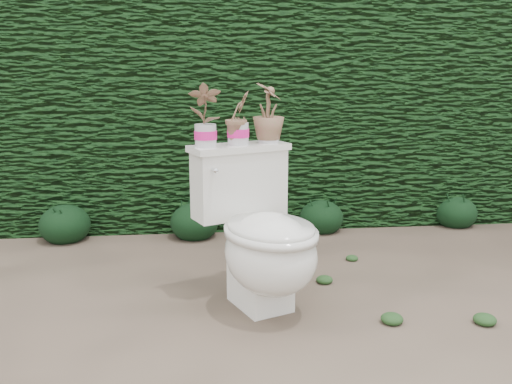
{
  "coord_description": "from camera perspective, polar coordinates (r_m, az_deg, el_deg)",
  "views": [
    {
      "loc": [
        -0.46,
        -2.78,
        1.18
      ],
      "look_at": [
        -0.17,
        -0.05,
        0.55
      ],
      "focal_mm": 40.0,
      "sensor_mm": 36.0,
      "label": 1
    }
  ],
  "objects": [
    {
      "name": "hedge",
      "position": [
        4.42,
        -0.03,
        7.96
      ],
      "size": [
        8.0,
        1.0,
        1.6
      ],
      "primitive_type": "cube",
      "color": "#173E14",
      "rests_on": "ground"
    },
    {
      "name": "potted_plant_right",
      "position": [
        2.91,
        1.26,
        7.78
      ],
      "size": [
        0.17,
        0.17,
        0.29
      ],
      "primitive_type": "imported",
      "rotation": [
        0.0,
        0.0,
        1.49
      ],
      "color": "#307C26",
      "rests_on": "toilet"
    },
    {
      "name": "ground",
      "position": [
        3.05,
        3.16,
        -9.86
      ],
      "size": [
        60.0,
        60.0,
        0.0
      ],
      "primitive_type": "plane",
      "color": "#72604E",
      "rests_on": "ground"
    },
    {
      "name": "liriope_clump_4",
      "position": [
        4.44,
        19.38,
        -1.62
      ],
      "size": [
        0.3,
        0.3,
        0.24
      ],
      "primitive_type": "ellipsoid",
      "color": "black",
      "rests_on": "ground"
    },
    {
      "name": "potted_plant_center",
      "position": [
        2.83,
        -1.81,
        7.26
      ],
      "size": [
        0.17,
        0.17,
        0.25
      ],
      "primitive_type": "imported",
      "rotation": [
        0.0,
        0.0,
        0.8
      ],
      "color": "#307C26",
      "rests_on": "toilet"
    },
    {
      "name": "liriope_clump_2",
      "position": [
        3.93,
        -6.18,
        -2.63
      ],
      "size": [
        0.33,
        0.33,
        0.26
      ],
      "primitive_type": "ellipsoid",
      "color": "black",
      "rests_on": "ground"
    },
    {
      "name": "potted_plant_left",
      "position": [
        2.76,
        -5.11,
        7.53
      ],
      "size": [
        0.16,
        0.11,
        0.29
      ],
      "primitive_type": "imported",
      "rotation": [
        0.0,
        0.0,
        3.08
      ],
      "color": "#307C26",
      "rests_on": "toilet"
    },
    {
      "name": "liriope_clump_3",
      "position": [
        4.08,
        6.56,
        -2.17
      ],
      "size": [
        0.31,
        0.31,
        0.25
      ],
      "primitive_type": "ellipsoid",
      "color": "black",
      "rests_on": "ground"
    },
    {
      "name": "house_wall",
      "position": [
        8.88,
        0.91,
        18.17
      ],
      "size": [
        8.0,
        3.5,
        4.0
      ],
      "primitive_type": "cube",
      "color": "silver",
      "rests_on": "ground"
    },
    {
      "name": "toilet",
      "position": [
        2.74,
        0.61,
        -4.61
      ],
      "size": [
        0.68,
        0.8,
        0.78
      ],
      "rotation": [
        0.0,
        0.0,
        0.39
      ],
      "color": "silver",
      "rests_on": "ground"
    },
    {
      "name": "liriope_clump_1",
      "position": [
        4.05,
        -18.6,
        -2.73
      ],
      "size": [
        0.34,
        0.34,
        0.27
      ],
      "primitive_type": "ellipsoid",
      "color": "black",
      "rests_on": "ground"
    }
  ]
}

